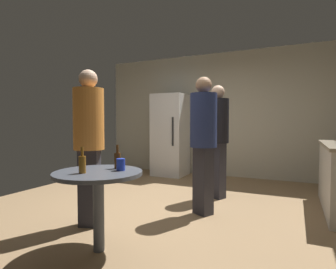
% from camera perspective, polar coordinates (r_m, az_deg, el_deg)
% --- Properties ---
extents(ground_plane, '(5.20, 5.20, 0.10)m').
position_cam_1_polar(ground_plane, '(3.91, -0.90, -15.77)').
color(ground_plane, '#9E7C56').
extents(wall_back, '(5.32, 0.06, 2.70)m').
position_cam_1_polar(wall_back, '(6.19, 9.85, 4.08)').
color(wall_back, beige).
rests_on(wall_back, ground_plane).
extents(refrigerator, '(0.70, 0.68, 1.80)m').
position_cam_1_polar(refrigerator, '(6.10, 0.49, -0.09)').
color(refrigerator, white).
rests_on(refrigerator, ground_plane).
extents(foreground_table, '(0.80, 0.80, 0.73)m').
position_cam_1_polar(foreground_table, '(2.60, -14.33, -9.74)').
color(foreground_table, '#4C515B').
rests_on(foreground_table, ground_plane).
extents(beer_bottle_amber, '(0.06, 0.06, 0.23)m').
position_cam_1_polar(beer_bottle_amber, '(2.51, -17.44, -5.83)').
color(beer_bottle_amber, '#8C5919').
rests_on(beer_bottle_amber, foreground_table).
extents(beer_bottle_brown, '(0.06, 0.06, 0.23)m').
position_cam_1_polar(beer_bottle_brown, '(2.68, -10.49, -5.23)').
color(beer_bottle_brown, '#593314').
rests_on(beer_bottle_brown, foreground_table).
extents(plastic_cup_blue, '(0.08, 0.08, 0.11)m').
position_cam_1_polar(plastic_cup_blue, '(2.58, -9.82, -6.19)').
color(plastic_cup_blue, blue).
rests_on(plastic_cup_blue, foreground_table).
extents(person_in_navy_shirt, '(0.46, 0.46, 1.75)m').
position_cam_1_polar(person_in_navy_shirt, '(3.51, 7.39, 0.08)').
color(person_in_navy_shirt, '#2D2D38').
rests_on(person_in_navy_shirt, ground_plane).
extents(person_in_orange_shirt, '(0.44, 0.44, 1.77)m').
position_cam_1_polar(person_in_orange_shirt, '(3.21, -16.17, -0.05)').
color(person_in_orange_shirt, '#2D2D38').
rests_on(person_in_orange_shirt, ground_plane).
extents(person_in_black_shirt, '(0.45, 0.45, 1.75)m').
position_cam_1_polar(person_in_black_shirt, '(4.30, 10.31, 0.47)').
color(person_in_black_shirt, '#2D2D38').
rests_on(person_in_black_shirt, ground_plane).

